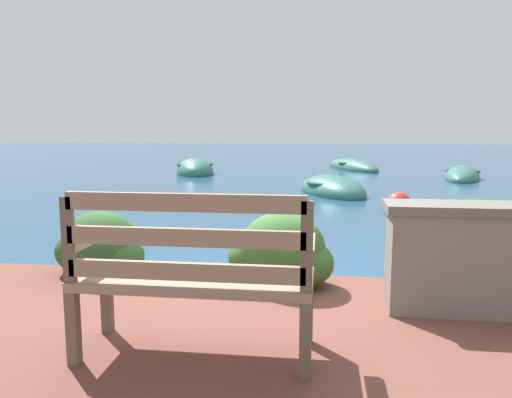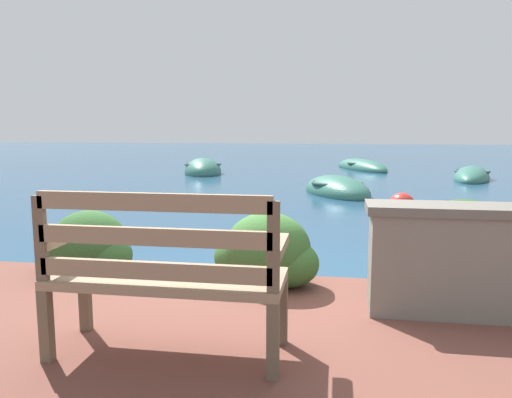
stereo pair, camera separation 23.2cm
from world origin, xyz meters
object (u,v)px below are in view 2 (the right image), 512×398
object	(u,v)px
park_bench	(164,271)
rowboat_mid	(472,177)
rowboat_outer	(361,168)
mooring_buoy	(402,206)
rowboat_nearest	(337,191)
rowboat_far	(203,171)

from	to	relation	value
park_bench	rowboat_mid	distance (m)	13.18
rowboat_mid	rowboat_outer	world-z (taller)	rowboat_mid
mooring_buoy	rowboat_nearest	bearing A→B (deg)	119.12
rowboat_far	rowboat_outer	size ratio (longest dim) A/B	0.74
rowboat_outer	mooring_buoy	world-z (taller)	rowboat_outer
rowboat_nearest	rowboat_mid	bearing A→B (deg)	109.25
rowboat_mid	rowboat_outer	size ratio (longest dim) A/B	0.88
park_bench	rowboat_mid	bearing A→B (deg)	69.60
park_bench	rowboat_far	distance (m)	13.19
rowboat_far	mooring_buoy	xyz separation A→B (m)	(5.32, -6.23, 0.01)
rowboat_mid	mooring_buoy	distance (m)	6.34
rowboat_far	rowboat_outer	distance (m)	5.60
rowboat_outer	mooring_buoy	size ratio (longest dim) A/B	6.50
park_bench	mooring_buoy	bearing A→B (deg)	72.92
rowboat_far	rowboat_nearest	bearing A→B (deg)	-151.50
rowboat_nearest	rowboat_far	distance (m)	5.92
rowboat_mid	rowboat_nearest	bearing A→B (deg)	150.97
park_bench	rowboat_nearest	size ratio (longest dim) A/B	0.51
park_bench	rowboat_mid	world-z (taller)	park_bench
park_bench	rowboat_far	world-z (taller)	park_bench
park_bench	mooring_buoy	xyz separation A→B (m)	(2.06, 6.54, -0.62)
rowboat_mid	rowboat_far	world-z (taller)	rowboat_far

